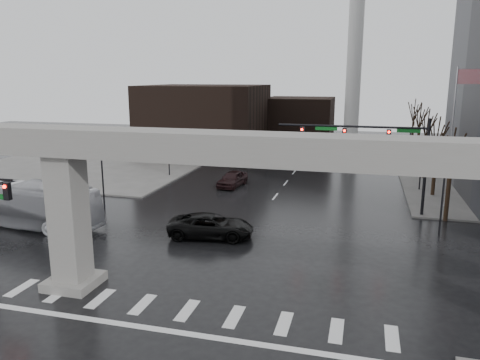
% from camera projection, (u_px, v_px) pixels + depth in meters
% --- Properties ---
extents(ground, '(160.00, 160.00, 0.00)m').
position_uv_depth(ground, '(194.00, 301.00, 23.87)').
color(ground, black).
rests_on(ground, ground).
extents(sidewalk_nw, '(28.00, 36.00, 0.15)m').
position_uv_depth(sidewalk_nw, '(109.00, 159.00, 64.37)').
color(sidewalk_nw, slate).
rests_on(sidewalk_nw, ground).
extents(elevated_guideway, '(48.00, 2.60, 8.70)m').
position_uv_depth(elevated_guideway, '(216.00, 171.00, 22.06)').
color(elevated_guideway, gray).
rests_on(elevated_guideway, ground).
extents(building_far_left, '(16.00, 14.00, 10.00)m').
position_uv_depth(building_far_left, '(205.00, 121.00, 65.92)').
color(building_far_left, black).
rests_on(building_far_left, ground).
extents(building_far_mid, '(10.00, 10.00, 8.00)m').
position_uv_depth(building_far_mid, '(299.00, 124.00, 72.53)').
color(building_far_mid, black).
rests_on(building_far_mid, ground).
extents(smokestack, '(3.60, 3.60, 30.00)m').
position_uv_depth(smokestack, '(354.00, 60.00, 62.81)').
color(smokestack, silver).
rests_on(smokestack, ground).
extents(signal_mast_arm, '(12.12, 0.43, 8.00)m').
position_uv_depth(signal_mast_arm, '(378.00, 144.00, 38.05)').
color(signal_mast_arm, black).
rests_on(signal_mast_arm, ground).
extents(flagpole_assembly, '(2.06, 0.12, 12.00)m').
position_uv_depth(flagpole_assembly, '(457.00, 121.00, 39.10)').
color(flagpole_assembly, silver).
rests_on(flagpole_assembly, ground).
extents(lamp_right_0, '(1.22, 0.32, 5.11)m').
position_uv_depth(lamp_right_0, '(443.00, 189.00, 32.90)').
color(lamp_right_0, black).
rests_on(lamp_right_0, ground).
extents(lamp_right_1, '(1.22, 0.32, 5.11)m').
position_uv_depth(lamp_right_1, '(422.00, 157.00, 46.10)').
color(lamp_right_1, black).
rests_on(lamp_right_1, ground).
extents(lamp_right_2, '(1.22, 0.32, 5.11)m').
position_uv_depth(lamp_right_2, '(410.00, 139.00, 59.29)').
color(lamp_right_2, black).
rests_on(lamp_right_2, ground).
extents(lamp_left_0, '(1.22, 0.32, 5.11)m').
position_uv_depth(lamp_left_0, '(102.00, 169.00, 39.73)').
color(lamp_left_0, black).
rests_on(lamp_left_0, ground).
extents(lamp_left_1, '(1.22, 0.32, 5.11)m').
position_uv_depth(lamp_left_1, '(168.00, 146.00, 52.93)').
color(lamp_left_1, black).
rests_on(lamp_left_1, ground).
extents(lamp_left_2, '(1.22, 0.32, 5.11)m').
position_uv_depth(lamp_left_2, '(208.00, 132.00, 66.13)').
color(lamp_left_2, black).
rests_on(lamp_left_2, ground).
extents(tree_right_0, '(1.09, 1.58, 7.50)m').
position_uv_depth(tree_right_0, '(449.00, 187.00, 36.57)').
color(tree_right_0, black).
rests_on(tree_right_0, ground).
extents(tree_right_1, '(1.09, 1.61, 7.67)m').
position_uv_depth(tree_right_1, '(435.00, 167.00, 44.10)').
color(tree_right_1, black).
rests_on(tree_right_1, ground).
extents(tree_right_2, '(1.10, 1.63, 7.85)m').
position_uv_depth(tree_right_2, '(426.00, 153.00, 51.63)').
color(tree_right_2, black).
rests_on(tree_right_2, ground).
extents(tree_right_3, '(1.11, 1.66, 8.02)m').
position_uv_depth(tree_right_3, '(418.00, 143.00, 59.15)').
color(tree_right_3, black).
rests_on(tree_right_3, ground).
extents(tree_right_4, '(1.12, 1.69, 8.19)m').
position_uv_depth(tree_right_4, '(413.00, 135.00, 66.68)').
color(tree_right_4, black).
rests_on(tree_right_4, ground).
extents(pickup_truck, '(6.39, 3.63, 1.68)m').
position_uv_depth(pickup_truck, '(211.00, 226.00, 33.19)').
color(pickup_truck, black).
rests_on(pickup_truck, ground).
extents(city_bus, '(12.57, 4.23, 3.43)m').
position_uv_depth(city_bus, '(26.00, 204.00, 35.55)').
color(city_bus, silver).
rests_on(city_bus, ground).
extents(far_car, '(2.58, 5.00, 1.63)m').
position_uv_depth(far_car, '(232.00, 179.00, 48.48)').
color(far_car, black).
rests_on(far_car, ground).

